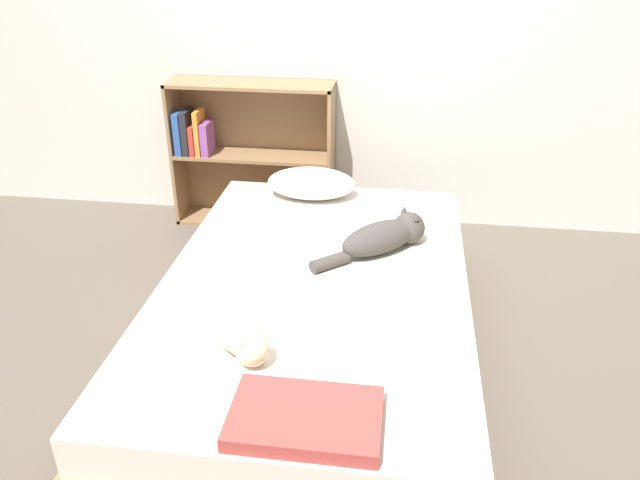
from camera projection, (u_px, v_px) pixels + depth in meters
The scene contains 8 objects.
ground_plane at pixel (315, 356), 2.76m from camera, with size 8.00×8.00×0.00m, color brown.
wall_back at pixel (353, 13), 3.50m from camera, with size 8.00×0.06×2.50m.
bed at pixel (315, 319), 2.67m from camera, with size 1.29×2.04×0.40m.
pillow at pixel (311, 183), 3.30m from camera, with size 0.47×0.30×0.15m.
cat_light at pixel (235, 331), 2.14m from camera, with size 0.38×0.39×0.14m.
cat_dark at pixel (385, 236), 2.77m from camera, with size 0.49×0.44×0.17m.
bookshelf at pixel (247, 150), 3.82m from camera, with size 0.98×0.26×0.88m.
blanket_fold at pixel (305, 418), 1.82m from camera, with size 0.45×0.29×0.05m.
Camera 1 is at (0.33, -2.19, 1.73)m, focal length 35.00 mm.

